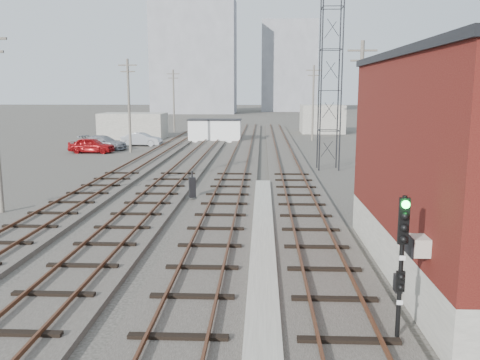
# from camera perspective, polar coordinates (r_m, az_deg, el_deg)

# --- Properties ---
(ground) EXTENTS (320.00, 320.00, 0.00)m
(ground) POSITION_cam_1_polar(r_m,az_deg,el_deg) (64.37, 2.14, 4.64)
(ground) COLOR #282621
(ground) RESTS_ON ground
(track_right) EXTENTS (3.20, 90.00, 0.39)m
(track_right) POSITION_cam_1_polar(r_m,az_deg,el_deg) (43.54, 5.22, 2.19)
(track_right) COLOR #332D28
(track_right) RESTS_ON ground
(track_mid_right) EXTENTS (3.20, 90.00, 0.39)m
(track_mid_right) POSITION_cam_1_polar(r_m,az_deg,el_deg) (43.53, -0.05, 2.23)
(track_mid_right) COLOR #332D28
(track_mid_right) RESTS_ON ground
(track_mid_left) EXTENTS (3.20, 90.00, 0.39)m
(track_mid_left) POSITION_cam_1_polar(r_m,az_deg,el_deg) (43.90, -5.27, 2.25)
(track_mid_left) COLOR #332D28
(track_mid_left) RESTS_ON ground
(track_left) EXTENTS (3.20, 90.00, 0.39)m
(track_left) POSITION_cam_1_polar(r_m,az_deg,el_deg) (44.62, -10.37, 2.25)
(track_left) COLOR #332D28
(track_left) RESTS_ON ground
(platform_curb) EXTENTS (0.90, 28.00, 0.26)m
(platform_curb) POSITION_cam_1_polar(r_m,az_deg,el_deg) (19.01, 2.58, -7.94)
(platform_curb) COLOR gray
(platform_curb) RESTS_ON ground
(lattice_tower) EXTENTS (1.60, 1.60, 15.00)m
(lattice_tower) POSITION_cam_1_polar(r_m,az_deg,el_deg) (39.45, 10.12, 12.04)
(lattice_tower) COLOR black
(lattice_tower) RESTS_ON ground
(utility_pole_left_b) EXTENTS (1.80, 0.24, 9.00)m
(utility_pole_left_b) POSITION_cam_1_polar(r_m,az_deg,el_deg) (50.79, -12.36, 8.42)
(utility_pole_left_b) COLOR #595147
(utility_pole_left_b) RESTS_ON ground
(utility_pole_left_c) EXTENTS (1.80, 0.24, 9.00)m
(utility_pole_left_c) POSITION_cam_1_polar(r_m,az_deg,el_deg) (75.23, -7.45, 8.99)
(utility_pole_left_c) COLOR #595147
(utility_pole_left_c) RESTS_ON ground
(utility_pole_right_a) EXTENTS (1.80, 0.24, 9.00)m
(utility_pole_right_a) POSITION_cam_1_polar(r_m,az_deg,el_deg) (32.68, 13.33, 7.64)
(utility_pole_right_a) COLOR #595147
(utility_pole_right_a) RESTS_ON ground
(utility_pole_right_b) EXTENTS (1.80, 0.24, 9.00)m
(utility_pole_right_b) POSITION_cam_1_polar(r_m,az_deg,el_deg) (62.40, 8.21, 8.79)
(utility_pole_right_b) COLOR #595147
(utility_pole_right_b) RESTS_ON ground
(apartment_left) EXTENTS (22.00, 14.00, 30.00)m
(apartment_left) POSITION_cam_1_polar(r_m,az_deg,el_deg) (140.60, -5.14, 13.61)
(apartment_left) COLOR gray
(apartment_left) RESTS_ON ground
(apartment_right) EXTENTS (16.00, 12.00, 26.00)m
(apartment_right) POSITION_cam_1_polar(r_m,az_deg,el_deg) (154.44, 5.49, 12.53)
(apartment_right) COLOR gray
(apartment_right) RESTS_ON ground
(shed_left) EXTENTS (8.00, 5.00, 3.20)m
(shed_left) POSITION_cam_1_polar(r_m,az_deg,el_deg) (66.32, -11.88, 5.98)
(shed_left) COLOR gray
(shed_left) RESTS_ON ground
(shed_right) EXTENTS (6.00, 6.00, 4.00)m
(shed_right) POSITION_cam_1_polar(r_m,az_deg,el_deg) (74.69, 9.19, 6.80)
(shed_right) COLOR gray
(shed_right) RESTS_ON ground
(signal_mast) EXTENTS (0.40, 0.40, 3.63)m
(signal_mast) POSITION_cam_1_polar(r_m,az_deg,el_deg) (12.48, 17.68, -8.73)
(signal_mast) COLOR gray
(signal_mast) RESTS_ON ground
(switch_stand) EXTENTS (0.44, 0.44, 1.47)m
(switch_stand) POSITION_cam_1_polar(r_m,az_deg,el_deg) (28.37, -5.38, -0.79)
(switch_stand) COLOR black
(switch_stand) RESTS_ON ground
(site_trailer) EXTENTS (6.34, 2.77, 2.66)m
(site_trailer) POSITION_cam_1_polar(r_m,az_deg,el_deg) (61.00, -2.84, 5.61)
(site_trailer) COLOR white
(site_trailer) RESTS_ON ground
(car_red) EXTENTS (4.51, 2.03, 1.50)m
(car_red) POSITION_cam_1_polar(r_m,az_deg,el_deg) (51.60, -16.32, 3.76)
(car_red) COLOR #9B0E10
(car_red) RESTS_ON ground
(car_silver) EXTENTS (4.52, 1.91, 1.45)m
(car_silver) POSITION_cam_1_polar(r_m,az_deg,el_deg) (57.05, -10.98, 4.51)
(car_silver) COLOR #A1A4A9
(car_silver) RESTS_ON ground
(car_grey) EXTENTS (5.35, 3.14, 1.45)m
(car_grey) POSITION_cam_1_polar(r_m,az_deg,el_deg) (54.18, -15.08, 4.07)
(car_grey) COLOR gray
(car_grey) RESTS_ON ground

